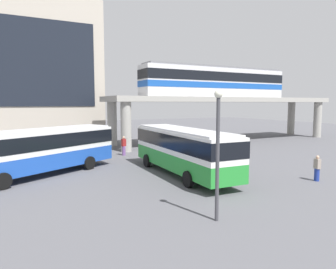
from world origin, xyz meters
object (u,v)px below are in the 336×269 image
Objects in this scene: train at (216,82)px; bicycle_orange at (218,144)px; bus_main at (182,147)px; pedestrian_near_building at (124,146)px; bicycle_black at (182,149)px; pedestrian_by_bike_rack at (317,169)px; bicycle_blue at (231,147)px; bicycle_silver at (182,151)px; bus_secondary at (42,147)px.

train is 8.85m from bicycle_orange.
bus_main is 14.48m from bicycle_orange.
bus_main reaches higher than pedestrian_near_building.
bus_main is at bearing -120.20° from bicycle_black.
bicycle_black is 1.08× the size of pedestrian_by_bike_rack.
bicycle_black and bicycle_blue have the same top height.
pedestrian_near_building reaches higher than bicycle_blue.
train reaches higher than bicycle_blue.
bus_main is 6.37× the size of bicycle_silver.
bus_main and bus_secondary have the same top height.
bicycle_blue is at bearing -93.52° from bicycle_orange.
bicycle_orange is 1.00× the size of bicycle_black.
pedestrian_by_bike_rack is (7.71, -15.11, -0.10)m from pedestrian_near_building.
bicycle_silver is 12.92m from pedestrian_by_bike_rack.
bicycle_silver is at bearing 12.33° from bus_secondary.
train is 1.86× the size of bus_secondary.
bicycle_silver is at bearing -142.13° from train.
bus_main is 12.79m from bicycle_blue.
bicycle_black is at bearing 16.59° from bus_secondary.
bicycle_black is 5.93m from pedestrian_near_building.
bus_secondary reaches higher than bicycle_black.
bicycle_blue and bicycle_silver have the same top height.
train reaches higher than bus_secondary.
bus_secondary reaches higher than bicycle_silver.
pedestrian_by_bike_rack reaches higher than bicycle_black.
bicycle_silver is (-6.32, -2.76, 0.00)m from bicycle_orange.
bus_secondary is 18.36m from pedestrian_by_bike_rack.
bicycle_blue is (5.44, -0.95, 0.00)m from bicycle_black.
pedestrian_near_building is at bearing 34.25° from bus_secondary.
bicycle_silver is 1.05× the size of pedestrian_by_bike_rack.
bus_main is 9.67m from bus_secondary.
pedestrian_by_bike_rack reaches higher than bicycle_blue.
pedestrian_near_building reaches higher than pedestrian_by_bike_rack.
bicycle_orange is 1.03× the size of bicycle_silver.
pedestrian_near_building is (-5.05, 2.47, 0.51)m from bicycle_silver.
bicycle_black is 1.03× the size of bicycle_silver.
bus_secondary is at bearing 147.51° from pedestrian_by_bike_rack.
train reaches higher than bicycle_silver.
train is 13.48m from bicycle_silver.
pedestrian_near_building is (-13.97, -4.47, -6.84)m from train.
bicycle_silver is (-6.16, -0.28, 0.00)m from bicycle_blue.
bus_main reaches higher than pedestrian_by_bike_rack.
pedestrian_near_building is at bearing 167.84° from bicycle_black.
pedestrian_near_building is at bearing -162.27° from train.
bicycle_orange is (10.46, 9.88, -1.63)m from bus_main.
bus_main is at bearing -132.89° from train.
pedestrian_by_bike_rack is at bearing -107.73° from train.
bus_main reaches higher than bicycle_black.
bicycle_silver is at bearing -177.44° from bicycle_blue.
bicycle_orange is at bearing -121.92° from train.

